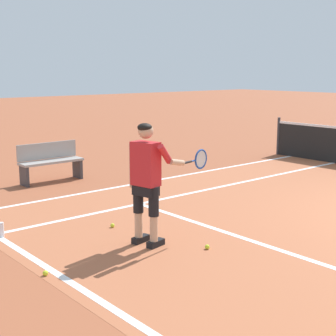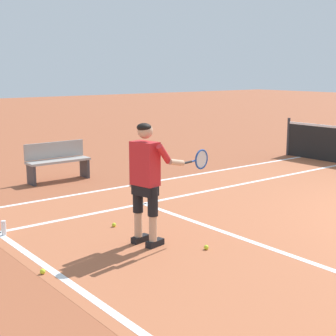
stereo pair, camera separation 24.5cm
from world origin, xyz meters
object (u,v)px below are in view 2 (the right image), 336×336
(tennis_ball_mid_court, at_px, (43,271))
(courtside_bench, at_px, (57,160))
(water_bottle, at_px, (4,228))
(tennis_ball_near_feet, at_px, (206,247))
(tennis_player, at_px, (147,176))
(tennis_ball_by_baseline, at_px, (114,225))

(tennis_ball_mid_court, relative_size, courtside_bench, 0.05)
(courtside_bench, bearing_deg, tennis_ball_mid_court, -28.16)
(courtside_bench, relative_size, water_bottle, 6.27)
(tennis_ball_near_feet, bearing_deg, tennis_ball_mid_court, -105.81)
(tennis_ball_mid_court, bearing_deg, courtside_bench, 151.84)
(tennis_player, bearing_deg, water_bottle, -138.81)
(tennis_ball_near_feet, height_order, tennis_ball_by_baseline, same)
(courtside_bench, bearing_deg, tennis_player, -11.03)
(courtside_bench, bearing_deg, tennis_ball_near_feet, -4.24)
(tennis_player, bearing_deg, tennis_ball_by_baseline, 176.31)
(tennis_ball_by_baseline, relative_size, courtside_bench, 0.05)
(tennis_player, height_order, tennis_ball_mid_court, tennis_player)
(tennis_player, xyz_separation_m, tennis_ball_mid_court, (0.07, -1.61, -0.96))
(tennis_ball_by_baseline, xyz_separation_m, tennis_ball_mid_court, (1.05, -1.67, 0.00))
(tennis_player, height_order, water_bottle, tennis_player)
(tennis_player, distance_m, tennis_ball_by_baseline, 1.37)
(tennis_ball_mid_court, bearing_deg, tennis_ball_near_feet, 74.19)
(tennis_player, relative_size, water_bottle, 7.67)
(tennis_ball_by_baseline, bearing_deg, water_bottle, -113.90)
(tennis_ball_by_baseline, bearing_deg, courtside_bench, 167.04)
(tennis_ball_near_feet, relative_size, tennis_ball_mid_court, 1.00)
(tennis_ball_near_feet, xyz_separation_m, tennis_ball_mid_court, (-0.60, -2.11, 0.00))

